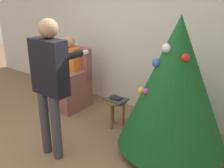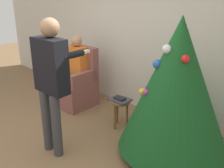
% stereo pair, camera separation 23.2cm
% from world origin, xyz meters
% --- Properties ---
extents(ground_plane, '(14.00, 14.00, 0.00)m').
position_xyz_m(ground_plane, '(0.00, 0.00, 0.00)').
color(ground_plane, brown).
extents(wall_back, '(8.00, 0.06, 2.70)m').
position_xyz_m(wall_back, '(0.00, 2.23, 1.35)').
color(wall_back, beige).
rests_on(wall_back, ground_plane).
extents(christmas_tree, '(1.40, 1.40, 1.79)m').
position_xyz_m(christmas_tree, '(1.25, 1.34, 0.95)').
color(christmas_tree, brown).
rests_on(christmas_tree, ground_plane).
extents(armchair, '(0.62, 0.65, 1.07)m').
position_xyz_m(armchair, '(-0.84, 1.54, 0.38)').
color(armchair, brown).
rests_on(armchair, ground_plane).
extents(person_seated, '(0.36, 0.46, 1.29)m').
position_xyz_m(person_seated, '(-0.84, 1.51, 0.71)').
color(person_seated, '#38383D').
rests_on(person_seated, ground_plane).
extents(person_standing, '(0.49, 0.57, 1.75)m').
position_xyz_m(person_standing, '(0.07, 0.39, 1.06)').
color(person_standing, '#38383D').
rests_on(person_standing, ground_plane).
extents(side_stool, '(0.33, 0.33, 0.45)m').
position_xyz_m(side_stool, '(0.29, 1.42, 0.36)').
color(side_stool, brown).
rests_on(side_stool, ground_plane).
extents(laptop, '(0.31, 0.25, 0.02)m').
position_xyz_m(laptop, '(0.29, 1.42, 0.46)').
color(laptop, '#38383D').
rests_on(laptop, side_stool).
extents(book, '(0.17, 0.11, 0.02)m').
position_xyz_m(book, '(0.29, 1.42, 0.48)').
color(book, black).
rests_on(book, laptop).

